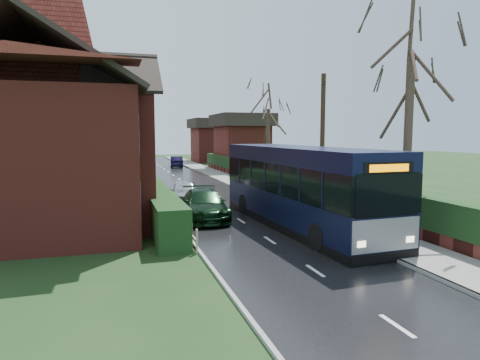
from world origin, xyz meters
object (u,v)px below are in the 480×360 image
object	(u,v)px
telegraph_pole	(322,142)
bus	(300,188)
car_green	(204,205)
bus_stop_sign	(301,177)
car_silver	(184,192)
brick_house	(51,131)

from	to	relation	value
telegraph_pole	bus	bearing A→B (deg)	-112.10
car_green	bus_stop_sign	xyz separation A→B (m)	(5.11, -0.27, 1.27)
car_silver	brick_house	bearing A→B (deg)	-142.74
bus	car_silver	distance (m)	9.26
bus	telegraph_pole	size ratio (longest dim) A/B	1.62
bus_stop_sign	brick_house	bearing A→B (deg)	157.09
bus	car_green	world-z (taller)	bus
bus	car_silver	size ratio (longest dim) A/B	2.91
brick_house	telegraph_pole	size ratio (longest dim) A/B	1.93
car_silver	bus_stop_sign	world-z (taller)	bus_stop_sign
bus	car_silver	world-z (taller)	bus
car_green	telegraph_pole	size ratio (longest dim) A/B	0.67
car_green	bus_stop_sign	distance (m)	5.28
brick_house	car_green	xyz separation A→B (m)	(7.13, -1.74, -3.64)
bus_stop_sign	bus	bearing A→B (deg)	-128.65
brick_house	car_silver	bearing A→B (deg)	26.54
car_silver	car_green	bearing A→B (deg)	-77.59
car_silver	telegraph_pole	bearing A→B (deg)	-20.62
brick_house	bus	distance (m)	12.22
car_green	telegraph_pole	distance (m)	7.65
brick_house	bus_stop_sign	world-z (taller)	brick_house
brick_house	bus_stop_sign	size ratio (longest dim) A/B	4.81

